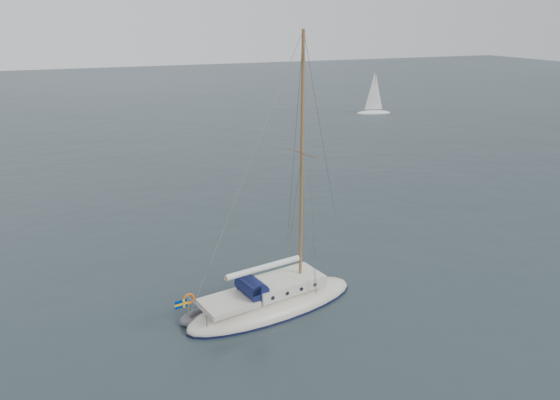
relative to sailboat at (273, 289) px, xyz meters
name	(u,v)px	position (x,y,z in m)	size (l,w,h in m)	color
ground	(291,289)	(1.74, 1.61, -1.12)	(300.00, 300.00, 0.00)	black
sailboat	(273,289)	(0.00, 0.00, 0.00)	(10.37, 3.10, 14.76)	beige
dinghy	(207,315)	(-3.51, 0.32, -0.93)	(2.97, 1.34, 0.43)	#54545A
distant_yacht_b	(374,94)	(36.96, 50.67, 2.01)	(5.52, 2.94, 7.31)	silver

